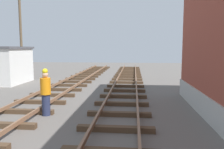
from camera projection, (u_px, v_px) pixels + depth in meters
control_hut at (5, 65)px, 17.26m from camera, size 3.00×3.80×2.76m
utility_pole_far at (21, 31)px, 22.77m from camera, size 1.80×0.24×8.29m
track_worker_foreground at (46, 92)px, 9.01m from camera, size 0.40×0.40×1.87m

